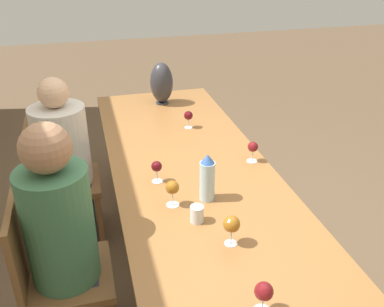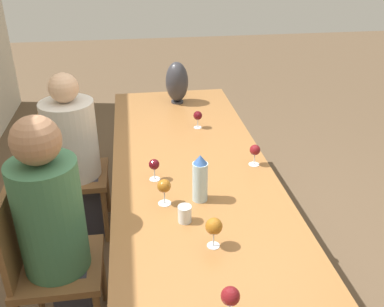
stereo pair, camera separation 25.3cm
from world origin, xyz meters
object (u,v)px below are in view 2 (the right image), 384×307
Objects in this scene: wine_glass_3 at (164,187)px; chair_far at (66,171)px; wine_glass_4 at (214,227)px; water_bottle at (200,178)px; water_tumbler at (185,214)px; vase at (177,82)px; wine_glass_2 at (154,165)px; wine_glass_5 at (255,151)px; wine_glass_1 at (198,116)px; wine_glass_0 at (230,297)px; person_near at (55,228)px; chair_near at (45,262)px; person_far at (75,152)px.

chair_far reaches higher than wine_glass_3.
water_bottle is at bearing -0.03° from wine_glass_4.
water_tumbler is 0.25× the size of vase.
wine_glass_2 is 0.92m from chair_far.
water_bottle is 0.51m from wine_glass_5.
wine_glass_4 reaches higher than wine_glass_3.
wine_glass_3 is at bearing 160.91° from wine_glass_1.
water_tumbler is 0.61m from wine_glass_0.
person_near is (0.29, 0.74, -0.14)m from wine_glass_4.
vase is 0.38× the size of chair_far.
vase is 1.49m from wine_glass_3.
chair_far is 0.70× the size of person_near.
vase reaches higher than chair_far.
wine_glass_2 is 0.86× the size of wine_glass_4.
wine_glass_4 is 1.52m from chair_far.
person_near is (-0.08, 0.55, -0.14)m from wine_glass_3.
wine_glass_2 reaches higher than water_tumbler.
wine_glass_2 is 0.66m from wine_glass_4.
person_far is at bearing -5.07° from chair_near.
wine_glass_5 is at bearing -156.83° from wine_glass_1.
water_bottle is at bearing -30.28° from water_tumbler.
water_bottle is at bearing -1.22° from wine_glass_0.
vase is 0.38× the size of chair_near.
wine_glass_4 is 0.81m from wine_glass_5.
vase reaches higher than wine_glass_3.
person_near reaches higher than vase.
vase is 0.28× the size of person_far.
wine_glass_4 reaches higher than water_tumbler.
person_near is (-0.10, 0.74, -0.16)m from water_bottle.
vase is at bearing -9.12° from wine_glass_3.
wine_glass_3 is 1.04m from person_far.
water_bottle reaches higher than chair_far.
wine_glass_4 is (-1.84, 0.05, -0.07)m from vase.
wine_glass_4 is (-0.20, -0.10, 0.06)m from water_tumbler.
wine_glass_1 is (1.10, -0.24, 0.05)m from water_tumbler.
person_far is (0.52, 1.13, -0.19)m from wine_glass_5.
wine_glass_3 is at bearing -82.46° from chair_near.
water_tumbler is 0.68× the size of wine_glass_1.
wine_glass_2 is 0.14× the size of chair_near.
water_bottle is 1.45m from vase.
water_bottle is 2.06× the size of wine_glass_2.
wine_glass_5 reaches higher than water_tumbler.
vase is (1.45, -0.05, 0.05)m from water_bottle.
water_bottle is at bearing -138.79° from person_far.
wine_glass_4 reaches higher than wine_glass_1.
water_bottle is 1.85× the size of wine_glass_3.
chair_near and chair_far have the same top height.
water_bottle is at bearing -83.37° from chair_near.
wine_glass_3 is at bearing 26.99° from wine_glass_4.
water_bottle reaches higher than water_tumbler.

